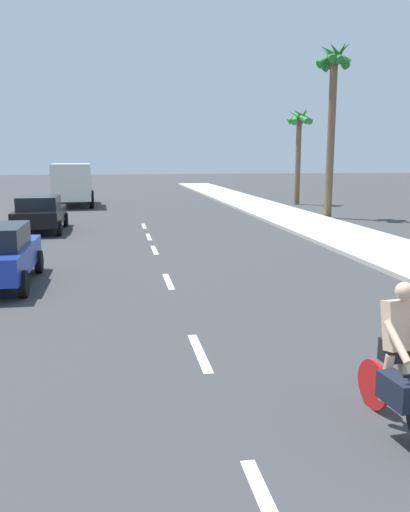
# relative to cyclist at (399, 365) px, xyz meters

# --- Properties ---
(ground_plane) EXTENTS (160.00, 160.00, 0.00)m
(ground_plane) POSITION_rel_cyclist_xyz_m (-1.93, 15.27, -0.83)
(ground_plane) COLOR #38383A
(sidewalk_strip) EXTENTS (3.60, 80.00, 0.14)m
(sidewalk_strip) POSITION_rel_cyclist_xyz_m (6.02, 17.27, -0.76)
(sidewalk_strip) COLOR #B2ADA3
(sidewalk_strip) RESTS_ON ground
(lane_stripe_2) EXTENTS (0.16, 1.80, 0.01)m
(lane_stripe_2) POSITION_rel_cyclist_xyz_m (-1.93, 2.92, -0.83)
(lane_stripe_2) COLOR white
(lane_stripe_2) RESTS_ON ground
(lane_stripe_3) EXTENTS (0.16, 1.80, 0.01)m
(lane_stripe_3) POSITION_rel_cyclist_xyz_m (-1.93, 8.16, -0.83)
(lane_stripe_3) COLOR white
(lane_stripe_3) RESTS_ON ground
(lane_stripe_4) EXTENTS (0.16, 1.80, 0.01)m
(lane_stripe_4) POSITION_rel_cyclist_xyz_m (-1.93, 13.00, -0.83)
(lane_stripe_4) COLOR white
(lane_stripe_4) RESTS_ON ground
(lane_stripe_5) EXTENTS (0.16, 1.80, 0.01)m
(lane_stripe_5) POSITION_rel_cyclist_xyz_m (-1.93, 16.17, -0.83)
(lane_stripe_5) COLOR white
(lane_stripe_5) RESTS_ON ground
(lane_stripe_6) EXTENTS (0.16, 1.80, 0.01)m
(lane_stripe_6) POSITION_rel_cyclist_xyz_m (-1.93, 19.67, -0.83)
(lane_stripe_6) COLOR white
(lane_stripe_6) RESTS_ON ground
(cyclist) EXTENTS (0.66, 1.71, 1.82)m
(cyclist) POSITION_rel_cyclist_xyz_m (0.00, 0.00, 0.00)
(cyclist) COLOR black
(cyclist) RESTS_ON ground
(parked_car_black) EXTENTS (2.05, 4.46, 1.57)m
(parked_car_black) POSITION_rel_cyclist_xyz_m (-6.51, 18.62, 0.01)
(parked_car_black) COLOR black
(parked_car_black) RESTS_ON ground
(delivery_truck) EXTENTS (2.83, 6.31, 2.80)m
(delivery_truck) POSITION_rel_cyclist_xyz_m (-5.99, 30.86, 0.67)
(delivery_truck) COLOR #23478C
(delivery_truck) RESTS_ON ground
(palm_tree_far) EXTENTS (1.93, 1.86, 9.12)m
(palm_tree_far) POSITION_rel_cyclist_xyz_m (8.03, 21.40, 6.02)
(palm_tree_far) COLOR brown
(palm_tree_far) RESTS_ON ground
(palm_tree_distant) EXTENTS (1.90, 2.01, 6.66)m
(palm_tree_distant) POSITION_rel_cyclist_xyz_m (9.16, 29.61, 4.19)
(palm_tree_distant) COLOR brown
(palm_tree_distant) RESTS_ON ground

